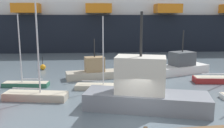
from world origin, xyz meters
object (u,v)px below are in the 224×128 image
sailboat_1 (26,83)px  fishing_boat_2 (144,91)px  sailboat_5 (223,78)px  channel_buoy_1 (43,67)px  fishing_boat_1 (180,66)px  sailboat_3 (36,95)px  fishing_boat_3 (93,71)px  cruise_ship (154,11)px  sailboat_4 (100,86)px

sailboat_1 → fishing_boat_2: bearing=152.1°
sailboat_5 → channel_buoy_1: (-19.26, 9.04, -0.07)m
fishing_boat_1 → fishing_boat_2: size_ratio=0.83×
fishing_boat_2 → sailboat_3: bearing=-3.2°
sailboat_1 → fishing_boat_3: size_ratio=1.19×
channel_buoy_1 → fishing_boat_2: bearing=-58.9°
cruise_ship → sailboat_1: bearing=-122.5°
sailboat_4 → sailboat_5: bearing=13.9°
fishing_boat_3 → cruise_ship: 32.92m
sailboat_1 → fishing_boat_3: 7.12m
fishing_boat_2 → channel_buoy_1: 17.77m
sailboat_4 → channel_buoy_1: 11.61m
sailboat_3 → fishing_boat_1: bearing=39.1°
sailboat_1 → sailboat_3: (1.60, -4.16, 0.07)m
sailboat_3 → fishing_boat_1: (15.57, 7.61, 0.50)m
sailboat_1 → cruise_ship: 38.54m
fishing_boat_1 → channel_buoy_1: (-16.60, 4.31, -0.54)m
sailboat_1 → fishing_boat_2: fishing_boat_2 is taller
sailboat_3 → fishing_boat_3: size_ratio=1.34×
sailboat_5 → fishing_boat_3: bearing=174.0°
fishing_boat_1 → fishing_boat_2: 13.18m
cruise_ship → fishing_boat_2: bearing=-104.6°
fishing_boat_3 → fishing_boat_2: bearing=-80.2°
fishing_boat_1 → cruise_ship: bearing=61.0°
cruise_ship → channel_buoy_1: bearing=-130.0°
sailboat_3 → cruise_ship: cruise_ship is taller
fishing_boat_1 → fishing_boat_3: bearing=167.4°
sailboat_1 → fishing_boat_3: bearing=-150.8°
sailboat_1 → sailboat_3: sailboat_3 is taller
sailboat_3 → sailboat_4: bearing=35.7°
channel_buoy_1 → cruise_ship: 32.35m
sailboat_5 → fishing_boat_1: bearing=129.1°
sailboat_4 → fishing_boat_3: 4.34m
sailboat_1 → fishing_boat_3: (6.68, 2.41, 0.49)m
sailboat_3 → fishing_boat_3: sailboat_3 is taller
sailboat_3 → fishing_boat_2: bearing=-8.8°
sailboat_3 → channel_buoy_1: bearing=108.0°
sailboat_5 → fishing_boat_1: 5.45m
sailboat_5 → fishing_boat_2: size_ratio=0.93×
sailboat_5 → cruise_ship: size_ratio=0.07×
sailboat_5 → fishing_boat_3: (-13.15, 3.69, 0.39)m
fishing_boat_2 → channel_buoy_1: size_ratio=5.42×
fishing_boat_2 → sailboat_4: bearing=-45.1°
fishing_boat_2 → cruise_ship: 40.47m
sailboat_1 → sailboat_4: 7.27m
sailboat_4 → channel_buoy_1: bearing=134.8°
fishing_boat_3 → sailboat_4: bearing=-93.1°
channel_buoy_1 → sailboat_3: bearing=-85.1°
channel_buoy_1 → fishing_boat_3: bearing=-41.2°
fishing_boat_1 → channel_buoy_1: bearing=147.1°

